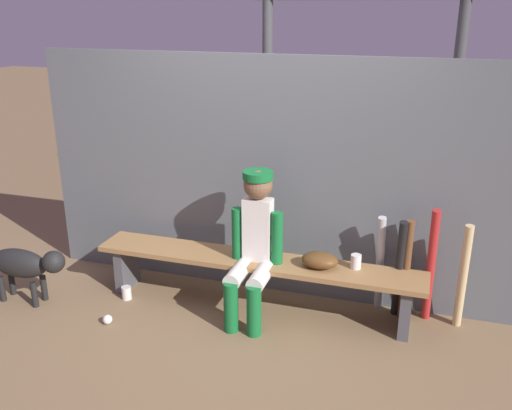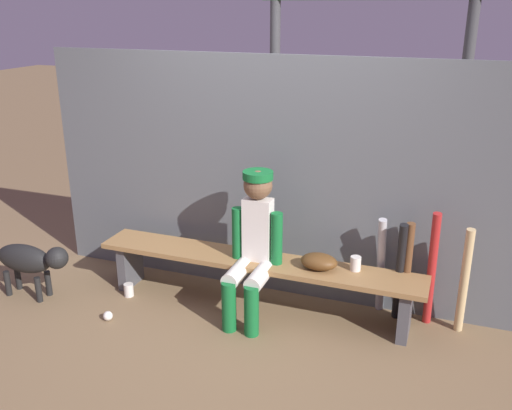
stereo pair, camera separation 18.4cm
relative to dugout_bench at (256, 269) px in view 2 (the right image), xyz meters
The scene contains 15 objects.
ground_plane 0.34m from the dugout_bench, ahead, with size 30.00×30.00×0.00m, color brown.
chainlink_fence 0.73m from the dugout_bench, 90.00° to the left, with size 3.99×0.03×1.97m, color #595E63.
dugout_bench is the anchor object (origin of this frame).
player_seated 0.30m from the dugout_bench, 81.96° to the right, with size 0.41×0.55×1.16m.
baseball_glove 0.53m from the dugout_bench, ahead, with size 0.28×0.20×0.12m, color #593819.
bat_aluminum_silver 0.97m from the dugout_bench, 15.65° to the left, with size 0.06×0.06×0.83m, color #B7B7BC.
bat_aluminum_black 1.10m from the dugout_bench, ahead, with size 0.06×0.06×0.84m, color black.
bat_wood_dark 1.15m from the dugout_bench, ahead, with size 0.06×0.06×0.83m, color brown.
bat_aluminum_red 1.33m from the dugout_bench, ahead, with size 0.06×0.06×0.94m, color #B22323.
bat_wood_natural 1.56m from the dugout_bench, ahead, with size 0.06×0.06×0.85m, color tan.
baseball 1.21m from the dugout_bench, 150.11° to the right, with size 0.07×0.07×0.07m, color white.
cup_on_ground 1.13m from the dugout_bench, 169.85° to the right, with size 0.08×0.08×0.11m, color silver.
cup_on_bench 0.79m from the dugout_bench, ahead, with size 0.08×0.08×0.11m, color silver.
scoreboard 2.56m from the dugout_bench, 69.49° to the left, with size 2.27×0.27×3.30m.
dog 1.88m from the dugout_bench, 165.44° to the right, with size 0.84×0.20×0.49m.
Camera 2 is at (1.39, -3.75, 2.32)m, focal length 39.26 mm.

